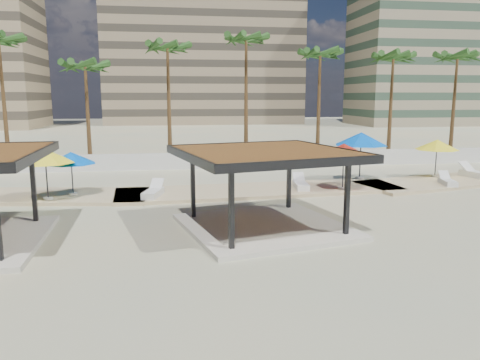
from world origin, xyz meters
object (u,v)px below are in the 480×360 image
(umbrella_c, at_px, (344,150))
(lounger_c, at_px, (476,174))
(pavilion_central, at_px, (265,182))
(lounger_a, at_px, (153,193))
(lounger_b, at_px, (301,185))
(lounger_d, at_px, (447,182))

(umbrella_c, height_order, lounger_c, umbrella_c)
(pavilion_central, distance_m, lounger_c, 18.13)
(lounger_a, height_order, lounger_b, lounger_a)
(lounger_c, bearing_deg, lounger_b, 85.35)
(lounger_c, xyz_separation_m, lounger_d, (-3.27, -2.02, -0.05))
(lounger_a, xyz_separation_m, lounger_d, (17.00, 0.73, -0.02))
(umbrella_c, relative_size, lounger_a, 1.64)
(lounger_a, distance_m, lounger_c, 20.46)
(lounger_b, bearing_deg, lounger_c, -76.07)
(lounger_b, distance_m, lounger_d, 8.83)
(pavilion_central, relative_size, lounger_a, 3.51)
(lounger_d, bearing_deg, lounger_b, 101.74)
(pavilion_central, relative_size, lounger_d, 3.92)
(umbrella_c, bearing_deg, pavilion_central, -131.46)
(pavilion_central, relative_size, lounger_c, 3.05)
(lounger_b, distance_m, lounger_c, 12.23)
(lounger_d, bearing_deg, umbrella_c, 107.25)
(pavilion_central, relative_size, umbrella_c, 2.14)
(umbrella_c, xyz_separation_m, lounger_b, (-2.20, 0.70, -2.02))
(lounger_b, height_order, lounger_c, lounger_c)
(pavilion_central, height_order, lounger_c, pavilion_central)
(lounger_a, distance_m, lounger_d, 17.01)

